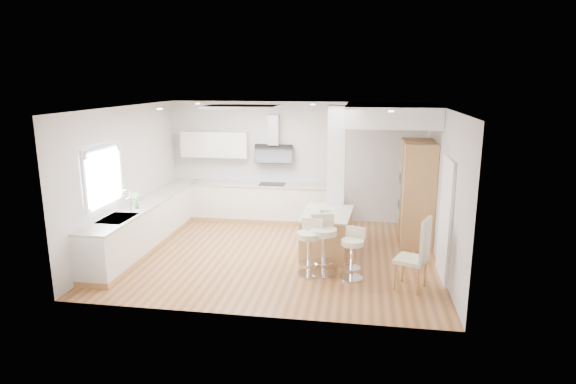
% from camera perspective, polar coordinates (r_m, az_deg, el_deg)
% --- Properties ---
extents(ground, '(6.00, 6.00, 0.00)m').
position_cam_1_polar(ground, '(9.36, -1.30, -7.41)').
color(ground, '#A86D3E').
rests_on(ground, ground).
extents(ceiling, '(6.00, 5.00, 0.02)m').
position_cam_1_polar(ceiling, '(9.36, -1.30, -7.41)').
color(ceiling, white).
rests_on(ceiling, ground).
extents(wall_back, '(6.00, 0.04, 2.80)m').
position_cam_1_polar(wall_back, '(11.39, 0.88, 3.62)').
color(wall_back, beige).
rests_on(wall_back, ground).
extents(wall_left, '(0.04, 5.00, 2.80)m').
position_cam_1_polar(wall_left, '(9.94, -18.64, 1.51)').
color(wall_left, beige).
rests_on(wall_left, ground).
extents(wall_right, '(0.04, 5.00, 2.80)m').
position_cam_1_polar(wall_right, '(8.95, 17.92, 0.33)').
color(wall_right, beige).
rests_on(wall_right, ground).
extents(skylight, '(4.10, 2.10, 0.06)m').
position_cam_1_polar(skylight, '(9.53, -5.50, 9.99)').
color(skylight, white).
rests_on(skylight, ground).
extents(window_left, '(0.06, 1.28, 1.07)m').
position_cam_1_polar(window_left, '(9.09, -21.10, 2.17)').
color(window_left, white).
rests_on(window_left, ground).
extents(doorway_right, '(0.05, 1.00, 2.10)m').
position_cam_1_polar(doorway_right, '(8.47, 18.17, -3.20)').
color(doorway_right, '#433D35').
rests_on(doorway_right, ground).
extents(counter_left, '(0.63, 4.50, 1.35)m').
position_cam_1_polar(counter_left, '(10.23, -16.17, -3.44)').
color(counter_left, tan).
rests_on(counter_left, ground).
extents(counter_back, '(3.62, 0.63, 2.50)m').
position_cam_1_polar(counter_back, '(11.43, -3.87, 0.01)').
color(counter_back, tan).
rests_on(counter_back, ground).
extents(pillar, '(0.35, 0.35, 2.80)m').
position_cam_1_polar(pillar, '(9.77, 5.72, 1.96)').
color(pillar, white).
rests_on(pillar, ground).
extents(soffit, '(1.78, 2.20, 0.40)m').
position_cam_1_polar(soffit, '(10.06, 12.08, 8.95)').
color(soffit, white).
rests_on(soffit, ground).
extents(oven_column, '(0.63, 1.21, 2.10)m').
position_cam_1_polar(oven_column, '(10.17, 14.95, -0.01)').
color(oven_column, tan).
rests_on(oven_column, ground).
extents(peninsula, '(0.99, 1.43, 0.90)m').
position_cam_1_polar(peninsula, '(9.27, 4.58, -4.90)').
color(peninsula, tan).
rests_on(peninsula, ground).
extents(bar_stool_a, '(0.54, 0.54, 0.98)m').
position_cam_1_polar(bar_stool_a, '(8.27, 2.56, -6.21)').
color(bar_stool_a, silver).
rests_on(bar_stool_a, ground).
extents(bar_stool_b, '(0.57, 0.57, 1.04)m').
position_cam_1_polar(bar_stool_b, '(8.31, 4.22, -5.86)').
color(bar_stool_b, silver).
rests_on(bar_stool_b, ground).
extents(bar_stool_c, '(0.51, 0.51, 0.88)m').
position_cam_1_polar(bar_stool_c, '(8.18, 7.66, -6.92)').
color(bar_stool_c, silver).
rests_on(bar_stool_c, ground).
extents(dining_chair, '(0.61, 0.61, 1.20)m').
position_cam_1_polar(dining_chair, '(7.91, 15.18, -6.87)').
color(dining_chair, beige).
rests_on(dining_chair, ground).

